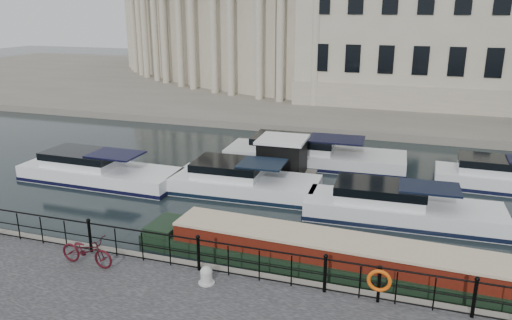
{
  "coord_description": "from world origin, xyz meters",
  "views": [
    {
      "loc": [
        6.1,
        -15.03,
        8.52
      ],
      "look_at": [
        0.5,
        2.0,
        3.0
      ],
      "focal_mm": 35.0,
      "sensor_mm": 36.0,
      "label": 1
    }
  ],
  "objects_px": {
    "harbour_hut": "(282,160)",
    "life_ring_post": "(379,281)",
    "mooring_bollard": "(206,275)",
    "bicycle": "(87,251)",
    "narrowboat": "(331,260)"
  },
  "relations": [
    {
      "from": "bicycle",
      "to": "harbour_hut",
      "type": "relative_size",
      "value": 0.56
    },
    {
      "from": "narrowboat",
      "to": "harbour_hut",
      "type": "distance_m",
      "value": 9.65
    },
    {
      "from": "harbour_hut",
      "to": "life_ring_post",
      "type": "bearing_deg",
      "value": -64.22
    },
    {
      "from": "harbour_hut",
      "to": "mooring_bollard",
      "type": "bearing_deg",
      "value": -87.77
    },
    {
      "from": "mooring_bollard",
      "to": "life_ring_post",
      "type": "distance_m",
      "value": 5.04
    },
    {
      "from": "narrowboat",
      "to": "harbour_hut",
      "type": "relative_size",
      "value": 4.11
    },
    {
      "from": "mooring_bollard",
      "to": "harbour_hut",
      "type": "distance_m",
      "value": 11.68
    },
    {
      "from": "bicycle",
      "to": "life_ring_post",
      "type": "bearing_deg",
      "value": -83.03
    },
    {
      "from": "bicycle",
      "to": "life_ring_post",
      "type": "relative_size",
      "value": 1.71
    },
    {
      "from": "life_ring_post",
      "to": "narrowboat",
      "type": "relative_size",
      "value": 0.08
    },
    {
      "from": "harbour_hut",
      "to": "bicycle",
      "type": "bearing_deg",
      "value": -107.27
    },
    {
      "from": "life_ring_post",
      "to": "narrowboat",
      "type": "xyz_separation_m",
      "value": [
        -1.73,
        2.4,
        -0.88
      ]
    },
    {
      "from": "bicycle",
      "to": "harbour_hut",
      "type": "xyz_separation_m",
      "value": [
        3.25,
        11.81,
        -0.1
      ]
    },
    {
      "from": "bicycle",
      "to": "harbour_hut",
      "type": "distance_m",
      "value": 12.25
    },
    {
      "from": "bicycle",
      "to": "mooring_bollard",
      "type": "height_order",
      "value": "bicycle"
    }
  ]
}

